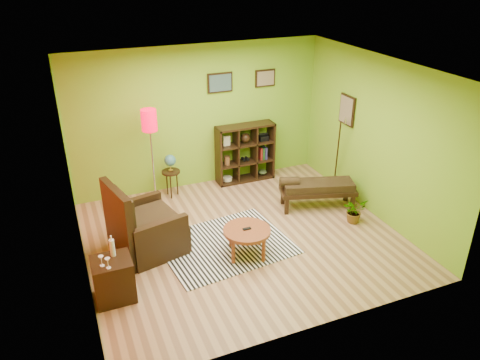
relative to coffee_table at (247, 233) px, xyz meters
name	(u,v)px	position (x,y,z in m)	size (l,w,h in m)	color
ground	(243,238)	(0.12, 0.45, -0.39)	(5.00, 5.00, 0.00)	tan
room_shell	(237,137)	(0.03, 0.47, 1.41)	(5.04, 4.54, 2.82)	#7BB124
zebra_rug	(225,244)	(-0.22, 0.36, -0.38)	(2.02, 1.60, 0.01)	white
coffee_table	(247,233)	(0.00, 0.00, 0.00)	(0.74, 0.74, 0.47)	brown
armchair	(144,230)	(-1.46, 0.71, -0.02)	(1.20, 1.19, 1.22)	black
side_cabinet	(113,279)	(-2.08, -0.27, -0.08)	(0.52, 0.47, 0.93)	black
floor_lamp	(150,129)	(-0.95, 2.09, 1.12)	(0.28, 0.28, 1.87)	silver
globe_table	(170,165)	(-0.57, 2.36, 0.26)	(0.35, 0.35, 0.86)	black
cube_shelf	(246,153)	(1.04, 2.48, 0.21)	(1.20, 0.35, 1.20)	black
bench	(316,188)	(1.76, 0.90, 0.02)	(1.46, 0.87, 0.64)	black
potted_plant	(354,213)	(2.12, 0.19, -0.22)	(0.40, 0.44, 0.34)	#26661E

